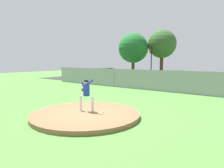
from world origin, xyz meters
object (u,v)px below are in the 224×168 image
object	(u,v)px
pitcher_youth	(86,92)
baseball	(103,112)
parked_car_navy	(171,78)
traffic_light_near	(151,57)
parked_car_white	(206,80)
parked_car_silver	(103,74)
parked_car_burgundy	(117,76)

from	to	relation	value
pitcher_youth	baseball	world-z (taller)	pitcher_youth
baseball	parked_car_navy	bearing A→B (deg)	98.82
traffic_light_near	parked_car_navy	bearing A→B (deg)	-40.83
parked_car_white	parked_car_silver	bearing A→B (deg)	179.46
parked_car_navy	traffic_light_near	size ratio (longest dim) A/B	1.03
parked_car_silver	traffic_light_near	size ratio (longest dim) A/B	0.94
parked_car_burgundy	parked_car_silver	distance (m)	2.94
pitcher_youth	baseball	distance (m)	1.33
traffic_light_near	parked_car_burgundy	bearing A→B (deg)	-116.65
parked_car_navy	parked_car_white	distance (m)	3.72
parked_car_burgundy	traffic_light_near	xyz separation A→B (m)	(2.43, 4.83, 2.48)
parked_car_white	traffic_light_near	world-z (taller)	traffic_light_near
pitcher_youth	traffic_light_near	world-z (taller)	traffic_light_near
pitcher_youth	baseball	xyz separation A→B (m)	(0.91, 0.24, -0.94)
pitcher_youth	parked_car_silver	size ratio (longest dim) A/B	0.37
parked_car_navy	parked_car_burgundy	world-z (taller)	parked_car_navy
parked_car_navy	parked_car_white	xyz separation A→B (m)	(3.70, -0.36, -0.01)
parked_car_burgundy	parked_car_silver	size ratio (longest dim) A/B	1.06
parked_car_navy	parked_car_burgundy	bearing A→B (deg)	-172.63
parked_car_white	parked_car_silver	distance (m)	13.54
baseball	pitcher_youth	bearing A→B (deg)	-165.23
parked_car_silver	pitcher_youth	bearing A→B (deg)	-52.43
parked_car_white	parked_car_burgundy	world-z (taller)	parked_car_white
parked_car_burgundy	parked_car_navy	bearing A→B (deg)	7.37
parked_car_silver	traffic_light_near	bearing A→B (deg)	38.26
baseball	parked_car_silver	distance (m)	18.73
baseball	parked_car_burgundy	size ratio (longest dim) A/B	0.02
parked_car_navy	traffic_light_near	bearing A→B (deg)	139.17
parked_car_white	parked_car_burgundy	size ratio (longest dim) A/B	0.95
pitcher_youth	parked_car_navy	size ratio (longest dim) A/B	0.34
pitcher_youth	parked_car_white	bearing A→B (deg)	80.69
baseball	traffic_light_near	distance (m)	19.90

